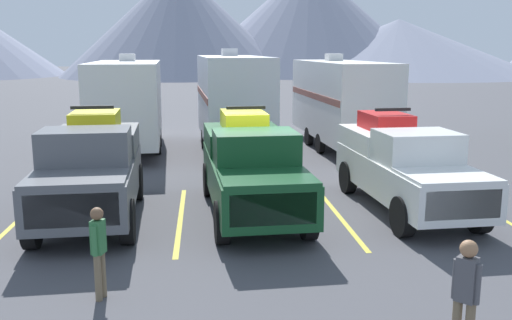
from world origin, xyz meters
The scene contains 14 objects.
ground_plane centered at (0.00, 0.00, 0.00)m, with size 240.00×240.00×0.00m, color #47474C.
pickup_truck_a centered at (-4.01, -0.32, 1.23)m, with size 2.44×5.41×2.64m.
pickup_truck_b centered at (-0.19, -0.17, 1.19)m, with size 2.41×5.96×2.57m.
pickup_truck_c centered at (3.69, -0.15, 1.15)m, with size 2.31×5.79×2.48m.
lot_stripe_a centered at (-5.78, -0.55, 0.00)m, with size 0.12×5.50×0.01m, color gold.
lot_stripe_b centered at (-1.93, -0.55, 0.00)m, with size 0.12×5.50×0.01m, color gold.
lot_stripe_c centered at (1.93, -0.55, 0.00)m, with size 0.12×5.50×0.01m, color gold.
lot_stripe_d centered at (5.78, -0.55, 0.00)m, with size 0.12×5.50×0.01m, color gold.
camper_trailer_a centered at (-4.30, 8.84, 2.01)m, with size 2.90×8.39×3.81m.
camper_trailer_b centered at (-0.18, 8.35, 2.12)m, with size 2.77×8.56×4.03m.
camper_trailer_c centered at (4.21, 8.67, 2.01)m, with size 2.73×9.02×3.82m.
person_a centered at (1.97, -7.29, 0.95)m, with size 0.31×0.31×1.66m.
person_b centered at (-3.05, -4.93, 0.89)m, with size 0.24×0.33×1.55m.
mountain_ridge centered at (-8.33, 75.13, 7.48)m, with size 157.71×47.84×17.30m.
Camera 1 is at (-1.33, -13.79, 4.02)m, focal length 39.73 mm.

